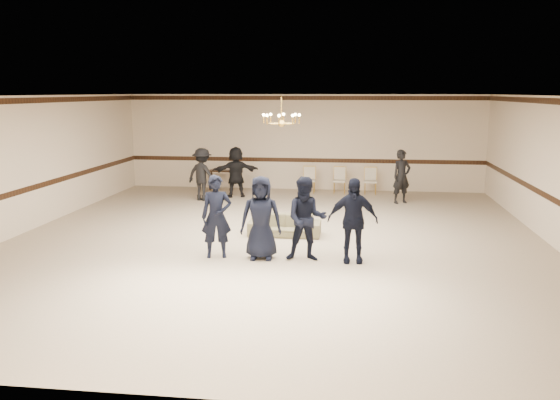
{
  "coord_description": "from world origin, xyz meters",
  "views": [
    {
      "loc": [
        1.73,
        -12.7,
        3.29
      ],
      "look_at": [
        0.16,
        -0.5,
        1.0
      ],
      "focal_mm": 37.56,
      "sensor_mm": 36.0,
      "label": 1
    }
  ],
  "objects": [
    {
      "name": "chair_rail",
      "position": [
        0.0,
        6.99,
        1.0
      ],
      "size": [
        12.0,
        0.02,
        0.14
      ],
      "primitive_type": "cube",
      "color": "#321D0F",
      "rests_on": "wall_back"
    },
    {
      "name": "boy_c",
      "position": [
        0.81,
        -1.54,
        0.83
      ],
      "size": [
        0.85,
        0.69,
        1.67
      ],
      "primitive_type": "imported",
      "rotation": [
        0.0,
        0.0,
        0.07
      ],
      "color": "black",
      "rests_on": "floor"
    },
    {
      "name": "adult_mid",
      "position": [
        -1.98,
        5.23,
        0.8
      ],
      "size": [
        1.56,
        0.94,
        1.6
      ],
      "primitive_type": "imported",
      "rotation": [
        0.0,
        0.0,
        3.48
      ],
      "color": "black",
      "rests_on": "floor"
    },
    {
      "name": "boy_d",
      "position": [
        1.71,
        -1.54,
        0.83
      ],
      "size": [
        1.0,
        0.47,
        1.67
      ],
      "primitive_type": "imported",
      "rotation": [
        0.0,
        0.0,
        0.07
      ],
      "color": "black",
      "rests_on": "floor"
    },
    {
      "name": "settee",
      "position": [
        0.15,
        0.4,
        0.24
      ],
      "size": [
        1.66,
        0.65,
        0.48
      ],
      "primitive_type": "imported",
      "rotation": [
        0.0,
        0.0,
        0.0
      ],
      "color": "#626141",
      "rests_on": "floor"
    },
    {
      "name": "boy_a",
      "position": [
        -0.99,
        -1.54,
        0.83
      ],
      "size": [
        0.68,
        0.52,
        1.67
      ],
      "primitive_type": "imported",
      "rotation": [
        0.0,
        0.0,
        0.22
      ],
      "color": "black",
      "rests_on": "floor"
    },
    {
      "name": "boy_b",
      "position": [
        -0.09,
        -1.54,
        0.83
      ],
      "size": [
        0.86,
        0.6,
        1.67
      ],
      "primitive_type": "imported",
      "rotation": [
        0.0,
        0.0,
        0.08
      ],
      "color": "black",
      "rests_on": "floor"
    },
    {
      "name": "console_table",
      "position": [
        -2.75,
        6.48,
        0.34
      ],
      "size": [
        0.81,
        0.36,
        0.68
      ],
      "primitive_type": "cube",
      "rotation": [
        0.0,
        0.0,
        -0.02
      ],
      "color": "black",
      "rests_on": "floor"
    },
    {
      "name": "adult_right",
      "position": [
        3.12,
        4.83,
        0.8
      ],
      "size": [
        0.7,
        0.62,
        1.6
      ],
      "primitive_type": "imported",
      "rotation": [
        0.0,
        0.0,
        0.5
      ],
      "color": "black",
      "rests_on": "floor"
    },
    {
      "name": "crown_molding",
      "position": [
        0.0,
        6.99,
        3.08
      ],
      "size": [
        12.0,
        0.02,
        0.14
      ],
      "primitive_type": "cube",
      "color": "#321D0F",
      "rests_on": "wall_back"
    },
    {
      "name": "chandelier",
      "position": [
        0.0,
        1.0,
        2.88
      ],
      "size": [
        0.94,
        0.94,
        0.89
      ],
      "primitive_type": null,
      "color": "gold",
      "rests_on": "ceiling"
    },
    {
      "name": "banquet_chair_right",
      "position": [
        2.25,
        6.28,
        0.43
      ],
      "size": [
        0.42,
        0.42,
        0.85
      ],
      "primitive_type": null,
      "rotation": [
        0.0,
        0.0,
        0.01
      ],
      "color": "beige",
      "rests_on": "floor"
    },
    {
      "name": "banquet_chair_mid",
      "position": [
        1.25,
        6.28,
        0.43
      ],
      "size": [
        0.45,
        0.45,
        0.85
      ],
      "primitive_type": null,
      "rotation": [
        0.0,
        0.0,
        -0.09
      ],
      "color": "beige",
      "rests_on": "floor"
    },
    {
      "name": "banquet_chair_left",
      "position": [
        0.25,
        6.28,
        0.43
      ],
      "size": [
        0.43,
        0.43,
        0.85
      ],
      "primitive_type": null,
      "rotation": [
        0.0,
        0.0,
        0.03
      ],
      "color": "beige",
      "rests_on": "floor"
    },
    {
      "name": "adult_left",
      "position": [
        -2.88,
        4.53,
        0.8
      ],
      "size": [
        1.18,
        0.93,
        1.6
      ],
      "primitive_type": "imported",
      "rotation": [
        0.0,
        0.0,
        2.77
      ],
      "color": "black",
      "rests_on": "floor"
    },
    {
      "name": "room",
      "position": [
        0.0,
        0.0,
        1.6
      ],
      "size": [
        12.01,
        14.01,
        3.21
      ],
      "color": "#B8A78E",
      "rests_on": "ground"
    }
  ]
}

